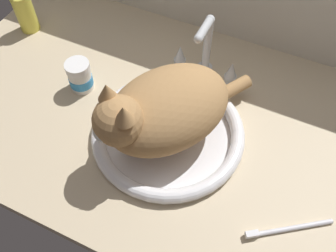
# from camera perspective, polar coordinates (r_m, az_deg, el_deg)

# --- Properties ---
(countertop) EXTENTS (1.16, 0.68, 0.03)m
(countertop) POSITION_cam_1_polar(r_m,az_deg,el_deg) (0.90, -1.38, 1.06)
(countertop) COLOR #CCB793
(countertop) RESTS_ON ground
(sink_basin) EXTENTS (0.35, 0.35, 0.03)m
(sink_basin) POSITION_cam_1_polar(r_m,az_deg,el_deg) (0.84, -0.00, -1.00)
(sink_basin) COLOR white
(sink_basin) RESTS_ON countertop
(faucet) EXTENTS (0.17, 0.10, 0.18)m
(faucet) POSITION_cam_1_polar(r_m,az_deg,el_deg) (0.93, 5.81, 11.06)
(faucet) COLOR silver
(faucet) RESTS_ON countertop
(cat) EXTENTS (0.31, 0.38, 0.19)m
(cat) POSITION_cam_1_polar(r_m,az_deg,el_deg) (0.76, -1.16, 2.31)
(cat) COLOR tan
(cat) RESTS_ON sink_basin
(soap_pump_bottle) EXTENTS (0.05, 0.05, 0.16)m
(soap_pump_bottle) POSITION_cam_1_polar(r_m,az_deg,el_deg) (1.14, -21.30, 16.22)
(soap_pump_bottle) COLOR #E5DB4C
(soap_pump_bottle) RESTS_ON countertop
(pill_bottle) EXTENTS (0.06, 0.06, 0.08)m
(pill_bottle) POSITION_cam_1_polar(r_m,az_deg,el_deg) (0.95, -13.40, 7.49)
(pill_bottle) COLOR white
(pill_bottle) RESTS_ON countertop
(toothbrush) EXTENTS (0.15, 0.11, 0.02)m
(toothbrush) POSITION_cam_1_polar(r_m,az_deg,el_deg) (0.79, 17.93, -14.89)
(toothbrush) COLOR silver
(toothbrush) RESTS_ON countertop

